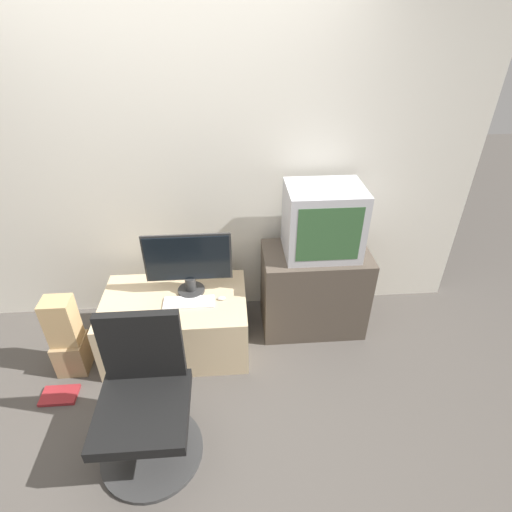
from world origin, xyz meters
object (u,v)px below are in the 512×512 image
(main_monitor, at_px, (188,262))
(keyboard, at_px, (189,302))
(mouse, at_px, (222,298))
(cardboard_box_lower, at_px, (73,354))
(book, at_px, (60,395))
(crt_tv, at_px, (323,221))
(office_chair, at_px, (146,406))

(main_monitor, height_order, keyboard, main_monitor)
(mouse, bearing_deg, cardboard_box_lower, -173.32)
(main_monitor, relative_size, book, 2.58)
(cardboard_box_lower, bearing_deg, keyboard, 7.00)
(mouse, relative_size, cardboard_box_lower, 0.22)
(book, bearing_deg, main_monitor, 29.25)
(keyboard, xyz_separation_m, book, (-0.88, -0.36, -0.45))
(crt_tv, bearing_deg, cardboard_box_lower, -168.94)
(mouse, xyz_separation_m, book, (-1.11, -0.38, -0.46))
(mouse, xyz_separation_m, office_chair, (-0.43, -0.77, -0.12))
(cardboard_box_lower, xyz_separation_m, book, (-0.04, -0.26, -0.12))
(keyboard, relative_size, crt_tv, 0.67)
(mouse, distance_m, cardboard_box_lower, 1.13)
(mouse, xyz_separation_m, cardboard_box_lower, (-1.07, -0.12, -0.34))
(main_monitor, height_order, book, main_monitor)
(keyboard, bearing_deg, main_monitor, 86.26)
(mouse, relative_size, crt_tv, 0.11)
(keyboard, distance_m, crt_tv, 1.09)
(mouse, distance_m, book, 1.26)
(main_monitor, bearing_deg, book, -150.75)
(main_monitor, distance_m, book, 1.23)
(office_chair, bearing_deg, cardboard_box_lower, 134.89)
(main_monitor, xyz_separation_m, book, (-0.89, -0.50, -0.70))
(mouse, bearing_deg, crt_tv, 17.23)
(main_monitor, distance_m, crt_tv, 0.98)
(keyboard, height_order, mouse, mouse)
(keyboard, bearing_deg, cardboard_box_lower, -173.00)
(keyboard, distance_m, mouse, 0.23)
(keyboard, bearing_deg, office_chair, -104.93)
(mouse, bearing_deg, book, -160.90)
(cardboard_box_lower, bearing_deg, main_monitor, 15.72)
(mouse, bearing_deg, keyboard, -174.51)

